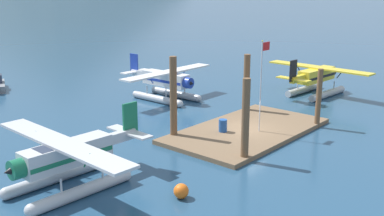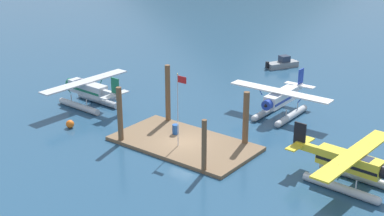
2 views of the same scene
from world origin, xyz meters
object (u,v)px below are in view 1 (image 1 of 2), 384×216
object	(u,v)px
seaplane_white_bow_right	(166,83)
seaplane_yellow_stbd_fwd	(317,79)
flagpole	(262,76)
seaplane_silver_port_fwd	(67,161)
fuel_drum	(223,126)
mooring_buoy	(181,191)

from	to	relation	value
seaplane_white_bow_right	seaplane_yellow_stbd_fwd	bearing A→B (deg)	-41.43
flagpole	seaplane_yellow_stbd_fwd	xyz separation A→B (m)	(13.75, 2.54, -2.65)
seaplane_silver_port_fwd	seaplane_yellow_stbd_fwd	size ratio (longest dim) A/B	1.00
seaplane_yellow_stbd_fwd	seaplane_silver_port_fwd	bearing A→B (deg)	179.93
fuel_drum	mooring_buoy	xyz separation A→B (m)	(-9.09, -4.31, -0.36)
seaplane_silver_port_fwd	seaplane_white_bow_right	bearing A→B (deg)	29.08
seaplane_silver_port_fwd	seaplane_white_bow_right	world-z (taller)	same
seaplane_silver_port_fwd	seaplane_white_bow_right	xyz separation A→B (m)	(17.03, 9.47, 0.00)
flagpole	seaplane_silver_port_fwd	bearing A→B (deg)	169.61
mooring_buoy	flagpole	bearing A→B (deg)	12.68
seaplane_yellow_stbd_fwd	mooring_buoy	bearing A→B (deg)	-168.55
seaplane_white_bow_right	mooring_buoy	bearing A→B (deg)	-133.91
fuel_drum	seaplane_white_bow_right	world-z (taller)	seaplane_white_bow_right
mooring_buoy	seaplane_white_bow_right	bearing A→B (deg)	46.09
fuel_drum	seaplane_yellow_stbd_fwd	distance (m)	15.69
seaplane_white_bow_right	seaplane_yellow_stbd_fwd	size ratio (longest dim) A/B	0.99
fuel_drum	mooring_buoy	distance (m)	10.07
fuel_drum	seaplane_silver_port_fwd	distance (m)	12.20
flagpole	mooring_buoy	size ratio (longest dim) A/B	8.36
mooring_buoy	fuel_drum	bearing A→B (deg)	25.37
flagpole	fuel_drum	bearing A→B (deg)	135.85
fuel_drum	seaplane_silver_port_fwd	world-z (taller)	seaplane_silver_port_fwd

